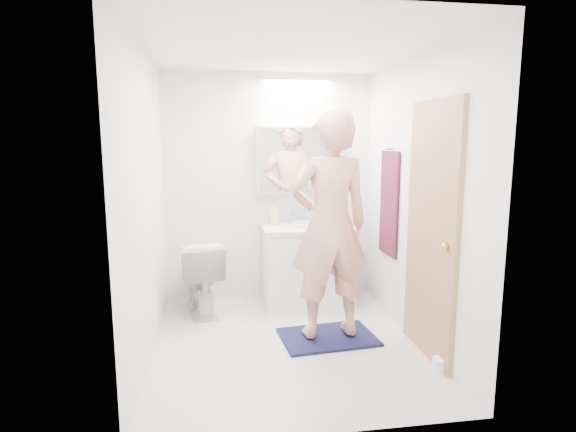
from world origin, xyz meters
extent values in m
plane|color=silver|center=(0.00, 0.00, 0.00)|extent=(2.50, 2.50, 0.00)
plane|color=white|center=(0.00, 0.00, 2.40)|extent=(2.50, 2.50, 0.00)
plane|color=white|center=(0.00, 1.25, 1.20)|extent=(2.50, 0.00, 2.50)
plane|color=white|center=(0.00, -1.25, 1.20)|extent=(2.50, 0.00, 2.50)
plane|color=white|center=(-1.10, 0.00, 1.20)|extent=(0.00, 2.50, 2.50)
plane|color=white|center=(1.10, 0.00, 1.20)|extent=(0.00, 2.50, 2.50)
cube|color=white|center=(0.37, 0.96, 0.39)|extent=(0.90, 0.55, 0.78)
cube|color=white|center=(0.37, 0.96, 0.80)|extent=(0.95, 0.58, 0.04)
cylinder|color=silver|center=(0.37, 0.99, 0.84)|extent=(0.36, 0.36, 0.03)
cylinder|color=silver|center=(0.37, 1.19, 0.90)|extent=(0.02, 0.02, 0.16)
cube|color=white|center=(0.30, 1.18, 1.50)|extent=(0.88, 0.14, 0.70)
cube|color=silver|center=(0.30, 1.10, 1.50)|extent=(0.84, 0.01, 0.66)
imported|color=white|center=(-0.74, 0.85, 0.37)|extent=(0.54, 0.79, 0.74)
cube|color=#1A1544|center=(0.37, 0.04, 0.01)|extent=(0.85, 0.62, 0.02)
imported|color=#DC9984|center=(0.37, 0.04, 1.00)|extent=(0.73, 0.52, 1.90)
cube|color=tan|center=(1.08, -0.35, 1.00)|extent=(0.04, 0.80, 2.00)
sphere|color=gold|center=(1.04, -0.65, 0.95)|extent=(0.06, 0.06, 0.06)
cube|color=black|center=(1.08, 0.55, 1.10)|extent=(0.02, 0.42, 1.00)
cylinder|color=silver|center=(1.07, 0.55, 1.62)|extent=(0.07, 0.02, 0.02)
imported|color=#F2ED9C|center=(0.03, 1.11, 0.93)|extent=(0.12, 0.12, 0.22)
imported|color=#6288D3|center=(0.24, 1.15, 0.90)|extent=(0.08, 0.08, 0.15)
imported|color=#434FCA|center=(0.65, 1.12, 0.87)|extent=(0.11, 0.11, 0.10)
cylinder|color=white|center=(1.05, -0.65, 0.05)|extent=(0.11, 0.11, 0.10)
camera|label=1|loc=(-0.55, -3.62, 1.69)|focal=28.64mm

